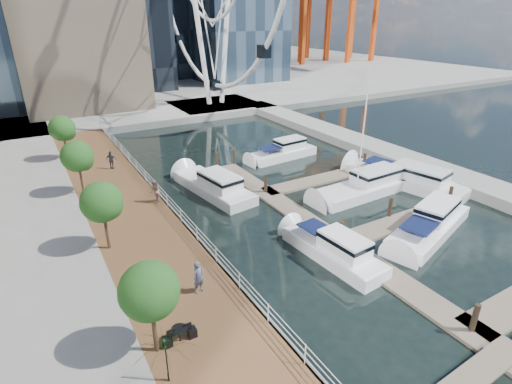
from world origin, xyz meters
name	(u,v)px	position (x,y,z in m)	size (l,w,h in m)	color
ground	(399,330)	(0.00, 0.00, 0.00)	(520.00, 520.00, 0.00)	black
boardwalk	(143,238)	(-9.00, 15.00, 0.50)	(6.00, 60.00, 1.00)	brown
seawall	(183,227)	(-6.00, 15.00, 0.50)	(0.25, 60.00, 1.00)	#595954
land_far	(81,76)	(0.00, 102.00, 0.50)	(200.00, 114.00, 1.00)	gray
breakwater	(384,152)	(20.00, 20.00, 0.50)	(4.00, 60.00, 1.00)	gray
pier	(216,106)	(14.00, 52.00, 0.50)	(14.00, 12.00, 1.00)	gray
railing	(181,215)	(-6.10, 15.00, 1.52)	(0.10, 60.00, 1.05)	white
floating_docks	(371,211)	(7.97, 9.98, 0.49)	(16.00, 34.00, 2.60)	#6D6051
street_trees	(102,202)	(-11.40, 14.00, 4.29)	(2.60, 42.60, 4.60)	#3F2B1C
yacht_foreground	(428,233)	(9.71, 5.85, 0.00)	(2.76, 10.31, 2.15)	white
pedestrian_near	(199,277)	(-8.11, 6.89, 1.95)	(0.69, 0.46, 1.90)	#4E5369
pedestrian_mid	(155,192)	(-6.69, 19.14, 1.95)	(0.92, 0.72, 1.90)	#89695E
pedestrian_far	(111,160)	(-8.00, 28.83, 1.90)	(1.05, 0.44, 1.80)	#32373F
moored_yachts	(356,198)	(9.40, 13.07, 0.00)	(21.78, 33.41, 11.50)	silver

